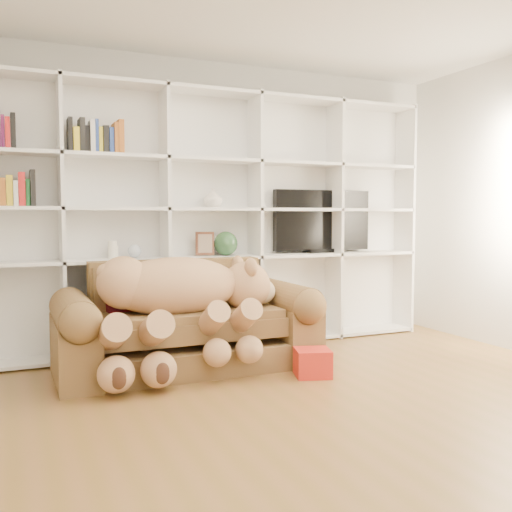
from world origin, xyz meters
name	(u,v)px	position (x,y,z in m)	size (l,w,h in m)	color
floor	(345,432)	(0.00, 0.00, 0.00)	(5.00, 5.00, 0.00)	brown
wall_back	(205,204)	(0.00, 2.50, 1.35)	(5.00, 0.02, 2.70)	silver
bookshelf	(185,208)	(-0.24, 2.36, 1.31)	(4.43, 0.35, 2.40)	white
sofa	(187,328)	(-0.42, 1.70, 0.33)	(2.06, 0.89, 0.87)	brown
teddy_bear	(180,298)	(-0.53, 1.53, 0.60)	(1.55, 0.85, 0.90)	tan
throw_pillow	(130,291)	(-0.85, 1.85, 0.64)	(0.40, 0.13, 0.40)	#520E17
gift_box	(313,363)	(0.39, 1.08, 0.11)	(0.26, 0.25, 0.21)	red
tv	(322,222)	(1.21, 2.35, 1.18)	(1.07, 0.18, 0.63)	black
picture_frame	(205,243)	(-0.07, 2.30, 0.98)	(0.17, 0.03, 0.21)	brown
green_vase	(226,244)	(0.14, 2.30, 0.98)	(0.23, 0.23, 0.23)	#2A522E
figurine_tall	(112,250)	(-0.91, 2.30, 0.94)	(0.08, 0.08, 0.16)	silver
figurine_short	(114,252)	(-0.89, 2.30, 0.92)	(0.07, 0.07, 0.11)	silver
snow_globe	(135,251)	(-0.72, 2.30, 0.93)	(0.12, 0.12, 0.12)	silver
shelf_vase	(213,198)	(0.02, 2.30, 1.40)	(0.17, 0.17, 0.18)	silver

